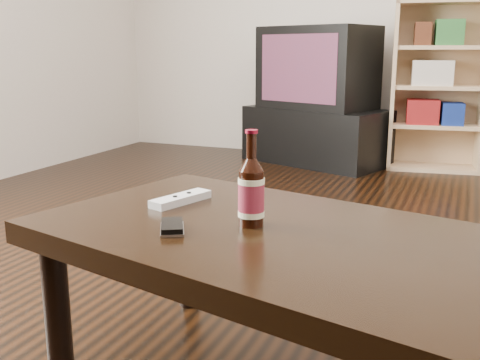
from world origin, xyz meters
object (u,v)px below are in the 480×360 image
at_px(beer_bottle, 251,192).
at_px(tv, 318,68).
at_px(bookshelf, 436,84).
at_px(coffee_table, 273,252).
at_px(remote, 181,199).
at_px(tv_stand, 316,136).
at_px(phone, 172,227).

bearing_deg(beer_bottle, tv, 101.75).
height_order(bookshelf, beer_bottle, bookshelf).
distance_m(tv, coffee_table, 3.13).
height_order(tv, bookshelf, bookshelf).
bearing_deg(tv, remote, -62.63).
bearing_deg(remote, bookshelf, 98.47).
distance_m(tv_stand, bookshelf, 0.96).
relative_size(tv, remote, 4.62).
height_order(coffee_table, remote, remote).
height_order(tv, remote, tv).
xyz_separation_m(tv, beer_bottle, (0.63, -3.02, -0.21)).
distance_m(coffee_table, phone, 0.25).
relative_size(tv_stand, remote, 5.26).
bearing_deg(coffee_table, tv, 102.82).
bearing_deg(tv, coffee_table, -57.00).
relative_size(coffee_table, phone, 10.85).
xyz_separation_m(coffee_table, beer_bottle, (-0.06, 0.01, 0.14)).
xyz_separation_m(tv_stand, remote, (0.37, -2.90, 0.24)).
height_order(bookshelf, coffee_table, bookshelf).
relative_size(bookshelf, beer_bottle, 5.08).
relative_size(coffee_table, beer_bottle, 5.50).
xyz_separation_m(bookshelf, beer_bottle, (-0.23, -3.13, -0.10)).
xyz_separation_m(phone, remote, (-0.10, 0.23, 0.00)).
distance_m(phone, remote, 0.25).
bearing_deg(tv_stand, coffee_table, -57.02).
distance_m(bookshelf, phone, 3.27).
height_order(tv_stand, coffee_table, coffee_table).
height_order(phone, remote, remote).
bearing_deg(tv_stand, tv, -90.00).
bearing_deg(phone, bookshelf, 53.90).
bearing_deg(remote, coffee_table, -4.33).
xyz_separation_m(bookshelf, remote, (-0.50, -3.01, -0.18)).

